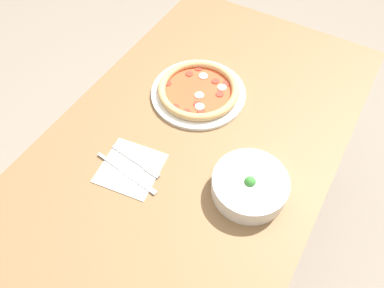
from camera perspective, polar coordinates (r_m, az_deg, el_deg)
ground_plane at (r=1.86m, az=0.87°, el=-12.63°), size 8.00×8.00×0.00m
dining_table at (r=1.28m, az=1.24°, el=-0.72°), size 1.34×0.84×0.77m
pizza at (r=1.28m, az=0.99°, el=8.12°), size 0.32×0.32×0.04m
bowl at (r=1.05m, az=8.85°, el=-6.20°), size 0.21×0.21×0.08m
napkin at (r=1.12m, az=-9.34°, el=-3.65°), size 0.19×0.19×0.00m
fork at (r=1.13m, az=-8.69°, el=-2.55°), size 0.03×0.18×0.00m
knife at (r=1.11m, az=-10.37°, el=-4.08°), size 0.04×0.23×0.01m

